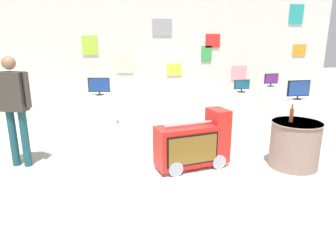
{
  "coord_description": "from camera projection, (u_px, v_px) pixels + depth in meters",
  "views": [
    {
      "loc": [
        -1.38,
        -4.3,
        1.98
      ],
      "look_at": [
        -0.41,
        0.38,
        0.62
      ],
      "focal_mm": 32.75,
      "sensor_mm": 36.0,
      "label": 1
    }
  ],
  "objects": [
    {
      "name": "novelty_firetruck_tv",
      "position": [
        194.0,
        145.0,
        4.2
      ],
      "size": [
        1.06,
        0.56,
        0.8
      ],
      "color": "gray",
      "rests_on": "main_display_pedestal"
    },
    {
      "name": "display_pedestal_left_rear",
      "position": [
        100.0,
        110.0,
        7.21
      ],
      "size": [
        0.74,
        0.74,
        0.72
      ],
      "primitive_type": "cylinder",
      "color": "white",
      "rests_on": "ground"
    },
    {
      "name": "tv_on_left_rear",
      "position": [
        99.0,
        86.0,
        7.05
      ],
      "size": [
        0.49,
        0.2,
        0.4
      ],
      "color": "black",
      "rests_on": "display_pedestal_left_rear"
    },
    {
      "name": "side_table_round",
      "position": [
        295.0,
        144.0,
        4.85
      ],
      "size": [
        0.79,
        0.79,
        0.74
      ],
      "color": "gray",
      "rests_on": "ground"
    },
    {
      "name": "display_pedestal_center_rear",
      "position": [
        240.0,
        107.0,
        7.58
      ],
      "size": [
        0.79,
        0.79,
        0.72
      ],
      "primitive_type": "cylinder",
      "color": "white",
      "rests_on": "ground"
    },
    {
      "name": "ground_plane",
      "position": [
        198.0,
        168.0,
        4.86
      ],
      "size": [
        30.0,
        30.0,
        0.0
      ],
      "primitive_type": "plane",
      "color": "#A8A091"
    },
    {
      "name": "main_display_pedestal",
      "position": [
        191.0,
        175.0,
        4.32
      ],
      "size": [
        1.66,
        1.66,
        0.25
      ],
      "primitive_type": "cylinder",
      "color": "white",
      "rests_on": "ground"
    },
    {
      "name": "display_pedestal_far_right",
      "position": [
        269.0,
        99.0,
        8.49
      ],
      "size": [
        0.65,
        0.65,
        0.72
      ],
      "primitive_type": "cylinder",
      "color": "white",
      "rests_on": "ground"
    },
    {
      "name": "tv_on_center_rear",
      "position": [
        242.0,
        86.0,
        7.44
      ],
      "size": [
        0.39,
        0.21,
        0.31
      ],
      "color": "black",
      "rests_on": "display_pedestal_center_rear"
    },
    {
      "name": "tv_on_far_right",
      "position": [
        271.0,
        80.0,
        8.33
      ],
      "size": [
        0.39,
        0.21,
        0.35
      ],
      "color": "black",
      "rests_on": "display_pedestal_far_right"
    },
    {
      "name": "back_wall_display",
      "position": [
        154.0,
        51.0,
        8.54
      ],
      "size": [
        10.91,
        0.13,
        3.29
      ],
      "color": "silver",
      "rests_on": "ground"
    },
    {
      "name": "shopper_browsing_near_truck",
      "position": [
        14.0,
        104.0,
        4.7
      ],
      "size": [
        0.53,
        0.31,
        1.74
      ],
      "color": "#194751",
      "rests_on": "ground"
    },
    {
      "name": "display_pedestal_right_rear",
      "position": [
        295.0,
        116.0,
        6.68
      ],
      "size": [
        0.77,
        0.77,
        0.72
      ],
      "primitive_type": "cylinder",
      "color": "white",
      "rests_on": "ground"
    },
    {
      "name": "bottle_on_side_table",
      "position": [
        291.0,
        115.0,
        4.74
      ],
      "size": [
        0.06,
        0.06,
        0.28
      ],
      "color": "brown",
      "rests_on": "side_table_round"
    },
    {
      "name": "tv_on_right_rear",
      "position": [
        299.0,
        89.0,
        6.52
      ],
      "size": [
        0.51,
        0.19,
        0.41
      ],
      "color": "black",
      "rests_on": "display_pedestal_right_rear"
    }
  ]
}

